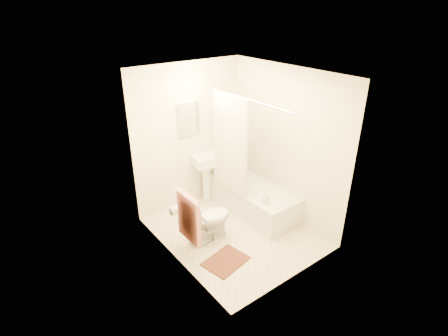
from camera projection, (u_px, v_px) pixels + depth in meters
floor at (234, 232)px, 5.36m from camera, size 2.40×2.40×0.00m
ceiling at (236, 73)px, 4.31m from camera, size 2.40×2.40×0.00m
wall_back at (189, 137)px, 5.70m from camera, size 2.00×0.02×2.40m
wall_left at (172, 182)px, 4.29m from camera, size 0.02×2.40×2.40m
wall_right at (285, 145)px, 5.38m from camera, size 0.02×2.40×2.40m
mirror at (189, 120)px, 5.55m from camera, size 0.40×0.03×0.55m
curtain_rod at (248, 100)px, 4.72m from camera, size 0.03×1.70×0.03m
shower_curtain at (230, 144)px, 5.35m from camera, size 0.04×0.80×1.55m
towel_bar at (185, 196)px, 4.18m from camera, size 0.02×0.60×0.02m
towel at (189, 218)px, 4.33m from camera, size 0.06×0.45×0.66m
toilet_paper at (174, 210)px, 4.63m from camera, size 0.11×0.12×0.12m
toilet at (207, 219)px, 5.05m from camera, size 0.73×0.43×0.70m
sink at (207, 175)px, 6.05m from camera, size 0.54×0.46×0.95m
bathtub at (253, 199)px, 5.83m from camera, size 0.69×1.58×0.45m
bath_mat at (226, 261)px, 4.75m from camera, size 0.64×0.53×0.02m
soap_bottle at (266, 199)px, 5.21m from camera, size 0.11×0.11×0.19m
scrub_brush at (235, 172)px, 6.18m from camera, size 0.10×0.22×0.04m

